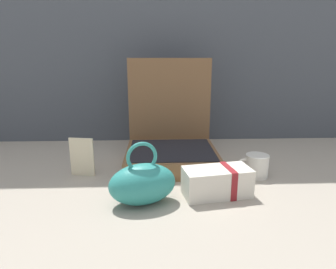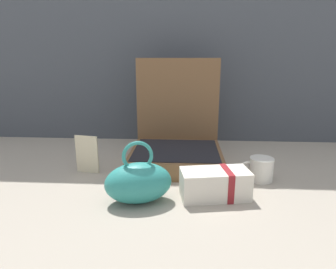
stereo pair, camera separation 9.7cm
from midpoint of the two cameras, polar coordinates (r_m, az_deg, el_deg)
name	(u,v)px [view 1 (the left image)]	position (r m, az deg, el deg)	size (l,w,h in m)	color
ground_plane	(162,182)	(1.06, -3.89, -9.36)	(6.00, 6.00, 0.00)	#9E9384
back_wall	(158,1)	(1.57, -3.83, 24.71)	(3.20, 0.06, 1.40)	#474C54
open_suitcase	(171,141)	(1.23, -1.69, -1.29)	(0.37, 0.35, 0.43)	brown
teal_pouch_handbag	(143,183)	(0.90, -8.14, -9.52)	(0.23, 0.17, 0.20)	teal
cream_toiletry_bag	(218,182)	(0.95, 6.87, -9.26)	(0.23, 0.14, 0.10)	silver
coffee_mug	(256,166)	(1.12, 14.58, -5.98)	(0.12, 0.08, 0.08)	silver
info_card_left	(82,157)	(1.15, -18.87, -4.25)	(0.09, 0.01, 0.15)	beige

